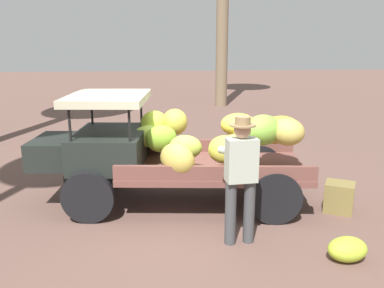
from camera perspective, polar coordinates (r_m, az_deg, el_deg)
ground_plane at (r=6.88m, az=-1.06°, el=-8.64°), size 60.00×60.00×0.00m
truck at (r=6.73m, az=-3.57°, el=-0.67°), size 4.57×2.12×1.84m
farmer at (r=5.40m, az=6.84°, el=-4.00°), size 0.52×0.47×1.75m
wooden_crate at (r=7.02m, az=19.83°, el=-6.98°), size 0.58×0.56×0.48m
loose_banana_bunch at (r=5.61m, az=20.87°, el=-13.55°), size 0.58×0.46×0.32m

